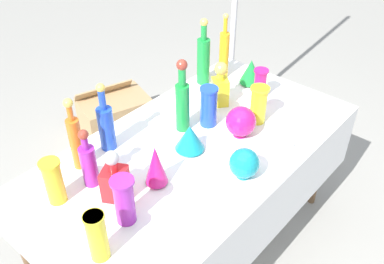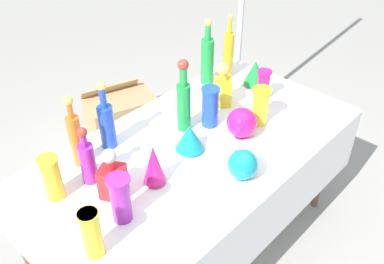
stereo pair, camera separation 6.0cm
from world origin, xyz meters
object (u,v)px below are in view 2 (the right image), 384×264
(slender_vase_0, at_px, (263,84))
(fluted_vase_0, at_px, (154,164))
(slender_vase_3, at_px, (120,198))
(round_bowl_1, at_px, (243,165))
(fluted_vase_2, at_px, (189,137))
(slender_vase_1, at_px, (91,233))
(slender_vase_4, at_px, (52,177))
(fluted_vase_1, at_px, (255,73))
(tall_bottle_2, at_px, (228,53))
(square_decanter_0, at_px, (112,178))
(cardboard_box_behind_left, at_px, (121,113))
(tall_bottle_0, at_px, (107,123))
(tall_bottle_5, at_px, (75,137))
(tall_bottle_3, at_px, (207,58))
(square_decanter_1, at_px, (223,86))
(tall_bottle_4, at_px, (87,160))
(slender_vase_5, at_px, (210,106))
(tall_bottle_1, at_px, (184,101))
(slender_vase_2, at_px, (261,105))
(round_bowl_0, at_px, (242,123))

(slender_vase_0, xyz_separation_m, fluted_vase_0, (-0.91, -0.06, 0.01))
(slender_vase_3, bearing_deg, round_bowl_1, -21.47)
(slender_vase_0, bearing_deg, fluted_vase_2, -179.08)
(slender_vase_1, distance_m, slender_vase_4, 0.37)
(fluted_vase_1, bearing_deg, fluted_vase_0, -169.20)
(tall_bottle_2, bearing_deg, square_decanter_0, -165.26)
(cardboard_box_behind_left, bearing_deg, slender_vase_0, -84.27)
(tall_bottle_0, height_order, tall_bottle_5, tall_bottle_5)
(tall_bottle_3, distance_m, square_decanter_0, 1.07)
(fluted_vase_2, xyz_separation_m, cardboard_box_behind_left, (0.51, 1.25, -0.69))
(square_decanter_1, relative_size, round_bowl_1, 1.79)
(tall_bottle_4, xyz_separation_m, slender_vase_5, (0.70, -0.11, -0.00))
(slender_vase_3, bearing_deg, slender_vase_4, 111.13)
(fluted_vase_2, bearing_deg, square_decanter_1, 18.56)
(fluted_vase_1, bearing_deg, tall_bottle_3, 127.89)
(square_decanter_0, distance_m, slender_vase_1, 0.31)
(square_decanter_1, relative_size, slender_vase_0, 1.44)
(fluted_vase_1, bearing_deg, round_bowl_1, -147.28)
(tall_bottle_0, relative_size, slender_vase_1, 1.67)
(tall_bottle_2, relative_size, tall_bottle_3, 1.00)
(tall_bottle_5, bearing_deg, tall_bottle_1, -17.18)
(tall_bottle_4, distance_m, square_decanter_1, 0.90)
(tall_bottle_2, height_order, tall_bottle_5, tall_bottle_2)
(slender_vase_3, distance_m, slender_vase_4, 0.33)
(slender_vase_0, xyz_separation_m, slender_vase_3, (-1.14, -0.12, 0.02))
(slender_vase_2, bearing_deg, square_decanter_0, 170.83)
(square_decanter_1, bearing_deg, round_bowl_0, -122.03)
(tall_bottle_3, bearing_deg, square_decanter_0, -160.89)
(tall_bottle_4, xyz_separation_m, round_bowl_0, (0.73, -0.29, -0.03))
(tall_bottle_5, distance_m, round_bowl_1, 0.77)
(tall_bottle_4, bearing_deg, round_bowl_0, -21.94)
(slender_vase_4, bearing_deg, slender_vase_2, -16.65)
(tall_bottle_2, relative_size, square_decanter_1, 1.55)
(tall_bottle_5, relative_size, cardboard_box_behind_left, 0.61)
(tall_bottle_5, xyz_separation_m, slender_vase_3, (-0.08, -0.42, -0.04))
(slender_vase_0, xyz_separation_m, cardboard_box_behind_left, (-0.12, 1.24, -0.71))
(slender_vase_1, relative_size, cardboard_box_behind_left, 0.36)
(tall_bottle_1, bearing_deg, slender_vase_0, -14.09)
(slender_vase_2, height_order, round_bowl_0, slender_vase_2)
(slender_vase_2, height_order, slender_vase_4, slender_vase_4)
(tall_bottle_1, bearing_deg, cardboard_box_behind_left, 70.27)
(tall_bottle_4, height_order, round_bowl_0, tall_bottle_4)
(slender_vase_0, distance_m, slender_vase_4, 1.28)
(slender_vase_5, height_order, fluted_vase_1, slender_vase_5)
(square_decanter_0, distance_m, square_decanter_1, 0.89)
(tall_bottle_4, xyz_separation_m, slender_vase_1, (-0.23, -0.34, -0.00))
(slender_vase_5, distance_m, round_bowl_0, 0.19)
(slender_vase_0, relative_size, fluted_vase_1, 1.16)
(slender_vase_3, xyz_separation_m, fluted_vase_0, (0.24, 0.06, -0.01))
(tall_bottle_0, bearing_deg, round_bowl_0, -40.35)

